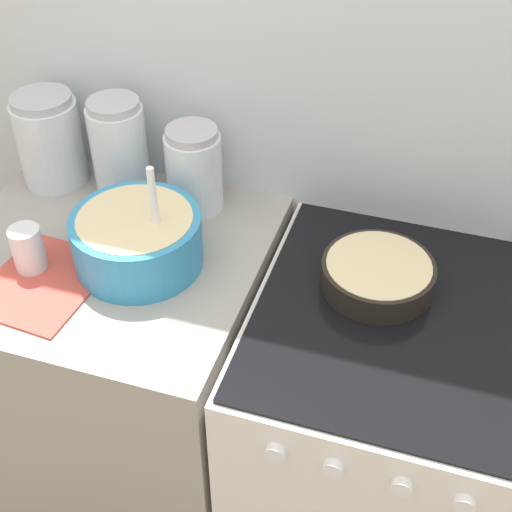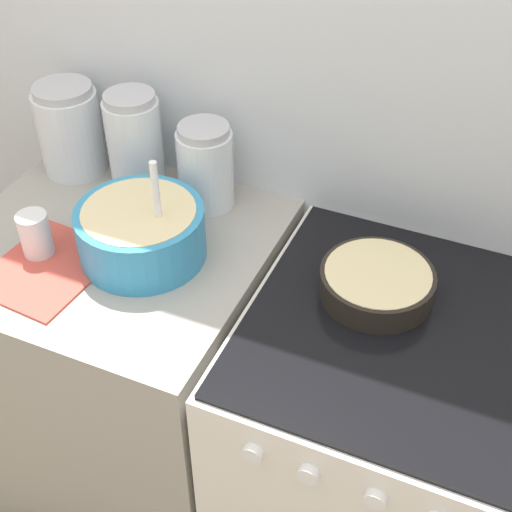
{
  "view_description": "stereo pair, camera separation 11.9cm",
  "coord_description": "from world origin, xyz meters",
  "px_view_note": "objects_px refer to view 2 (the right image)",
  "views": [
    {
      "loc": [
        0.35,
        -0.75,
        1.96
      ],
      "look_at": [
        -0.0,
        0.37,
        0.97
      ],
      "focal_mm": 50.0,
      "sensor_mm": 36.0,
      "label": 1
    },
    {
      "loc": [
        0.46,
        -0.7,
        1.96
      ],
      "look_at": [
        -0.0,
        0.37,
        0.97
      ],
      "focal_mm": 50.0,
      "sensor_mm": 36.0,
      "label": 2
    }
  ],
  "objects_px": {
    "baking_pan": "(377,282)",
    "storage_jar_right": "(206,171)",
    "mixing_bowl": "(141,230)",
    "tin_can": "(35,235)",
    "storage_jar_left": "(71,135)",
    "stove": "(373,459)",
    "storage_jar_middle": "(136,148)"
  },
  "relations": [
    {
      "from": "stove",
      "to": "storage_jar_left",
      "type": "height_order",
      "value": "storage_jar_left"
    },
    {
      "from": "stove",
      "to": "tin_can",
      "type": "relative_size",
      "value": 8.43
    },
    {
      "from": "mixing_bowl",
      "to": "tin_can",
      "type": "xyz_separation_m",
      "value": [
        -0.22,
        -0.09,
        -0.02
      ]
    },
    {
      "from": "stove",
      "to": "mixing_bowl",
      "type": "xyz_separation_m",
      "value": [
        -0.59,
        -0.01,
        0.53
      ]
    },
    {
      "from": "baking_pan",
      "to": "storage_jar_right",
      "type": "xyz_separation_m",
      "value": [
        -0.48,
        0.16,
        0.06
      ]
    },
    {
      "from": "storage_jar_middle",
      "to": "storage_jar_right",
      "type": "bearing_deg",
      "value": 0.0
    },
    {
      "from": "mixing_bowl",
      "to": "storage_jar_left",
      "type": "xyz_separation_m",
      "value": [
        -0.34,
        0.24,
        0.03
      ]
    },
    {
      "from": "mixing_bowl",
      "to": "tin_can",
      "type": "height_order",
      "value": "mixing_bowl"
    },
    {
      "from": "storage_jar_middle",
      "to": "mixing_bowl",
      "type": "bearing_deg",
      "value": -57.57
    },
    {
      "from": "baking_pan",
      "to": "storage_jar_left",
      "type": "bearing_deg",
      "value": 169.78
    },
    {
      "from": "storage_jar_left",
      "to": "tin_can",
      "type": "bearing_deg",
      "value": -69.07
    },
    {
      "from": "mixing_bowl",
      "to": "baking_pan",
      "type": "relative_size",
      "value": 1.17
    },
    {
      "from": "stove",
      "to": "storage_jar_right",
      "type": "xyz_separation_m",
      "value": [
        -0.54,
        0.23,
        0.55
      ]
    },
    {
      "from": "storage_jar_right",
      "to": "mixing_bowl",
      "type": "bearing_deg",
      "value": -99.8
    },
    {
      "from": "mixing_bowl",
      "to": "baking_pan",
      "type": "bearing_deg",
      "value": 9.12
    },
    {
      "from": "baking_pan",
      "to": "tin_can",
      "type": "distance_m",
      "value": 0.75
    },
    {
      "from": "stove",
      "to": "storage_jar_left",
      "type": "distance_m",
      "value": 1.11
    },
    {
      "from": "baking_pan",
      "to": "storage_jar_left",
      "type": "relative_size",
      "value": 1.02
    },
    {
      "from": "baking_pan",
      "to": "storage_jar_left",
      "type": "distance_m",
      "value": 0.88
    },
    {
      "from": "storage_jar_middle",
      "to": "storage_jar_right",
      "type": "height_order",
      "value": "storage_jar_middle"
    },
    {
      "from": "stove",
      "to": "baking_pan",
      "type": "relative_size",
      "value": 3.81
    },
    {
      "from": "baking_pan",
      "to": "storage_jar_right",
      "type": "relative_size",
      "value": 1.14
    },
    {
      "from": "storage_jar_left",
      "to": "storage_jar_right",
      "type": "bearing_deg",
      "value": 0.0
    },
    {
      "from": "storage_jar_right",
      "to": "tin_can",
      "type": "distance_m",
      "value": 0.42
    },
    {
      "from": "mixing_bowl",
      "to": "storage_jar_left",
      "type": "height_order",
      "value": "mixing_bowl"
    },
    {
      "from": "baking_pan",
      "to": "storage_jar_middle",
      "type": "distance_m",
      "value": 0.69
    },
    {
      "from": "storage_jar_middle",
      "to": "storage_jar_right",
      "type": "distance_m",
      "value": 0.19
    },
    {
      "from": "storage_jar_left",
      "to": "tin_can",
      "type": "xyz_separation_m",
      "value": [
        0.13,
        -0.33,
        -0.05
      ]
    },
    {
      "from": "baking_pan",
      "to": "tin_can",
      "type": "xyz_separation_m",
      "value": [
        -0.73,
        -0.18,
        0.02
      ]
    },
    {
      "from": "stove",
      "to": "mixing_bowl",
      "type": "height_order",
      "value": "mixing_bowl"
    },
    {
      "from": "storage_jar_left",
      "to": "mixing_bowl",
      "type": "bearing_deg",
      "value": -34.72
    },
    {
      "from": "mixing_bowl",
      "to": "storage_jar_middle",
      "type": "relative_size",
      "value": 1.12
    }
  ]
}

